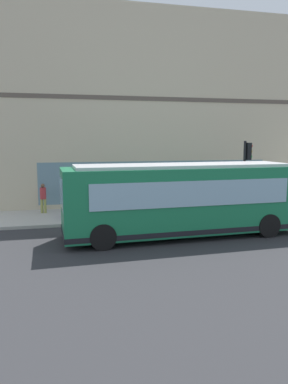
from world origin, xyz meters
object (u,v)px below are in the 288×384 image
city_bus_nearside (183,200)px  pedestrian_walking_along_curb (197,195)px  traffic_light_near_corner (247,163)px  pedestrian_near_building_entrance (107,198)px  fire_hydrant (259,206)px  pedestrian_by_light_pole (43,196)px  newspaper_vending_box (68,209)px

city_bus_nearside → pedestrian_walking_along_curb: 4.80m
traffic_light_near_corner → pedestrian_near_building_entrance: size_ratio=2.23×
traffic_light_near_corner → city_bus_nearside: bearing=124.3°
city_bus_nearside → fire_hydrant: city_bus_nearside is taller
pedestrian_by_light_pole → newspaper_vending_box: size_ratio=1.76×
traffic_light_near_corner → pedestrian_near_building_entrance: traffic_light_near_corner is taller
pedestrian_walking_along_curb → pedestrian_near_building_entrance: size_ratio=0.90×
city_bus_nearside → newspaper_vending_box: 6.26m
traffic_light_near_corner → fire_hydrant: size_ratio=5.22×
city_bus_nearside → pedestrian_near_building_entrance: city_bus_nearside is taller
newspaper_vending_box → traffic_light_near_corner: bearing=-95.4°
traffic_light_near_corner → pedestrian_by_light_pole: bearing=76.8°
pedestrian_walking_along_curb → newspaper_vending_box: size_ratio=1.74×
pedestrian_near_building_entrance → pedestrian_walking_along_curb: bearing=-86.3°
pedestrian_near_building_entrance → newspaper_vending_box: bearing=85.4°
city_bus_nearside → newspaper_vending_box: (4.03, 4.69, -0.95)m
pedestrian_near_building_entrance → newspaper_vending_box: size_ratio=1.92×
traffic_light_near_corner → pedestrian_near_building_entrance: 7.54m
pedestrian_by_light_pole → pedestrian_near_building_entrance: bearing=-118.4°
fire_hydrant → pedestrian_walking_along_curb: (0.96, 3.21, 0.53)m
traffic_light_near_corner → pedestrian_by_light_pole: size_ratio=2.44×
fire_hydrant → pedestrian_walking_along_curb: bearing=73.4°
traffic_light_near_corner → pedestrian_walking_along_curb: traffic_light_near_corner is taller
pedestrian_walking_along_curb → newspaper_vending_box: pedestrian_walking_along_curb is taller
newspaper_vending_box → pedestrian_near_building_entrance: bearing=-94.6°
pedestrian_by_light_pole → pedestrian_walking_along_curb: (-1.43, -8.25, -0.01)m
city_bus_nearside → pedestrian_by_light_pole: city_bus_nearside is taller
traffic_light_near_corner → newspaper_vending_box: bearing=84.6°
traffic_light_near_corner → pedestrian_by_light_pole: traffic_light_near_corner is taller
pedestrian_by_light_pole → fire_hydrant: bearing=-101.8°
pedestrian_by_light_pole → pedestrian_walking_along_curb: 8.37m
pedestrian_by_light_pole → traffic_light_near_corner: bearing=-103.2°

